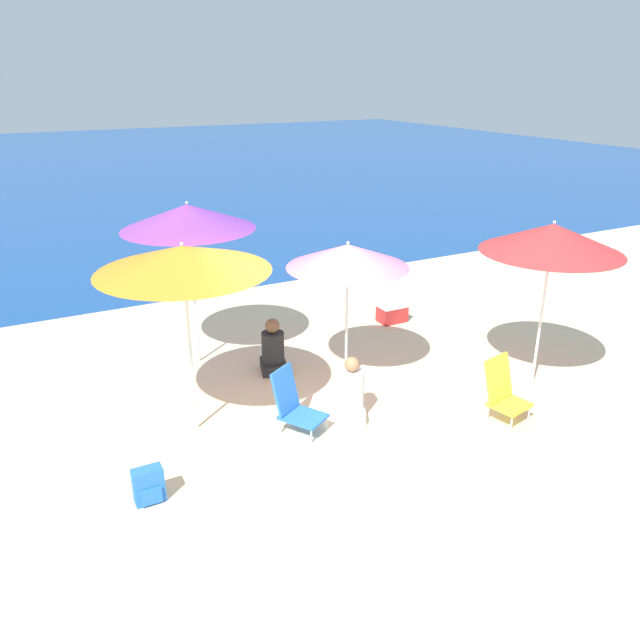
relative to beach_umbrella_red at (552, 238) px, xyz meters
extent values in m
plane|color=beige|center=(-3.00, 0.35, -2.10)|extent=(60.00, 60.00, 0.00)
cube|color=#19478C|center=(-3.00, 25.78, -2.10)|extent=(60.00, 40.00, 0.01)
cylinder|color=white|center=(0.00, 0.00, -1.14)|extent=(0.04, 0.04, 1.92)
cone|color=red|center=(0.00, 0.00, 0.00)|extent=(1.84, 1.84, 0.37)
sphere|color=white|center=(0.00, 0.00, 0.21)|extent=(0.04, 0.04, 0.04)
cylinder|color=white|center=(-3.95, 2.91, -1.08)|extent=(0.04, 0.04, 2.05)
cone|color=purple|center=(-3.95, 2.91, 0.12)|extent=(1.89, 1.89, 0.35)
sphere|color=white|center=(-3.95, 2.91, 0.32)|extent=(0.04, 0.04, 0.04)
cylinder|color=white|center=(-2.29, 1.30, -1.26)|extent=(0.04, 0.04, 1.69)
cone|color=pink|center=(-2.29, 1.30, -0.26)|extent=(1.65, 1.65, 0.31)
sphere|color=white|center=(-2.29, 1.30, -0.08)|extent=(0.04, 0.04, 0.04)
cylinder|color=white|center=(-4.56, 1.06, -1.09)|extent=(0.04, 0.04, 2.02)
cone|color=orange|center=(-4.56, 1.06, 0.07)|extent=(1.98, 1.98, 0.30)
sphere|color=white|center=(-4.56, 1.06, 0.24)|extent=(0.04, 0.04, 0.04)
cylinder|color=silver|center=(-1.19, -0.83, -1.99)|extent=(0.02, 0.02, 0.22)
cylinder|color=silver|center=(-0.82, -0.74, -1.99)|extent=(0.02, 0.02, 0.22)
cylinder|color=silver|center=(-1.27, -0.49, -1.99)|extent=(0.02, 0.02, 0.22)
cylinder|color=silver|center=(-0.89, -0.41, -1.99)|extent=(0.02, 0.02, 0.22)
cube|color=yellow|center=(-1.04, -0.62, -1.87)|extent=(0.53, 0.49, 0.04)
cube|color=yellow|center=(-1.08, -0.42, -1.57)|extent=(0.48, 0.27, 0.55)
cylinder|color=silver|center=(-3.46, 0.10, -2.01)|extent=(0.02, 0.02, 0.18)
cylinder|color=silver|center=(-3.17, 0.27, -2.01)|extent=(0.02, 0.02, 0.18)
cylinder|color=silver|center=(-3.69, 0.47, -2.01)|extent=(0.02, 0.02, 0.18)
cylinder|color=silver|center=(-3.39, 0.65, -2.01)|extent=(0.02, 0.02, 0.18)
cube|color=blue|center=(-3.43, 0.37, -1.90)|extent=(0.61, 0.65, 0.04)
cube|color=blue|center=(-3.56, 0.60, -1.60)|extent=(0.43, 0.35, 0.55)
cube|color=silver|center=(-2.76, 0.37, -2.02)|extent=(0.49, 0.51, 0.16)
cylinder|color=silver|center=(-2.76, 0.37, -1.69)|extent=(0.31, 0.31, 0.51)
sphere|color=#9E704C|center=(-2.76, 0.37, -1.34)|extent=(0.19, 0.19, 0.19)
cube|color=#262628|center=(-3.08, 2.05, -2.02)|extent=(0.47, 0.51, 0.16)
cylinder|color=#262628|center=(-3.08, 2.05, -1.71)|extent=(0.33, 0.33, 0.45)
sphere|color=brown|center=(-3.08, 2.05, -1.38)|extent=(0.21, 0.21, 0.21)
cube|color=blue|center=(-5.41, -0.09, -1.91)|extent=(0.31, 0.16, 0.38)
cube|color=blue|center=(-5.41, -0.19, -1.99)|extent=(0.21, 0.03, 0.17)
cube|color=#B72828|center=(-0.44, 2.89, -1.96)|extent=(0.47, 0.33, 0.28)
cube|color=white|center=(-0.44, 2.89, -1.79)|extent=(0.49, 0.34, 0.07)
camera|label=1|loc=(-6.32, -5.56, 2.00)|focal=35.00mm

